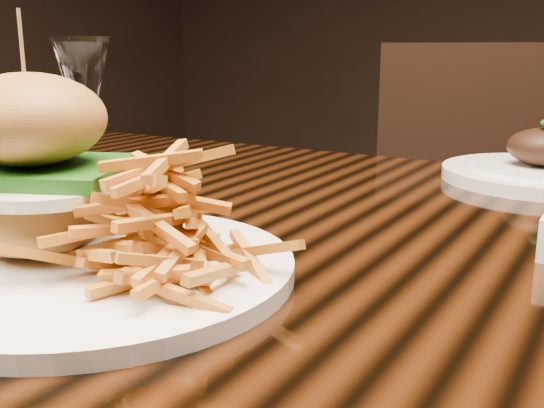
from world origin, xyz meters
The scene contains 5 objects.
dining_table centered at (0.00, 0.00, 0.67)m, with size 1.60×0.90×0.75m.
burger_plate centered at (-0.12, -0.26, 0.81)m, with size 0.33×0.33×0.22m.
wine_glass centered at (-0.35, -0.03, 0.90)m, with size 0.07×0.07×0.20m.
water_tumbler centered at (-0.49, 0.00, 0.79)m, with size 0.06×0.06×0.08m, color white.
chair_far centered at (-0.08, 0.89, 0.54)m, with size 0.56×0.56×0.95m.
Camera 1 is at (0.27, -0.62, 0.94)m, focal length 42.00 mm.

